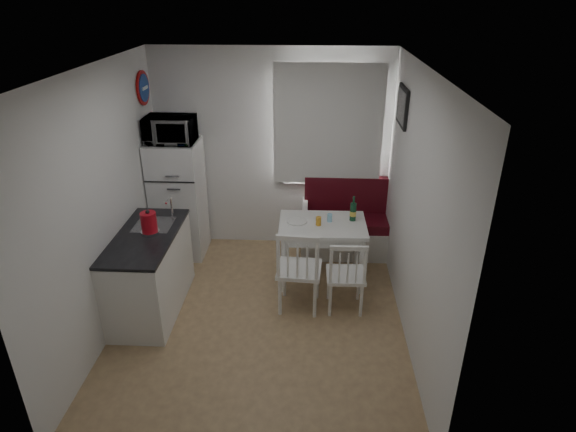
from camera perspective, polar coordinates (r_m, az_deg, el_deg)
name	(u,v)px	position (r m, az deg, el deg)	size (l,w,h in m)	color
floor	(261,318)	(5.29, -3.26, -12.02)	(3.00, 3.50, 0.02)	#95744F
ceiling	(253,68)	(4.24, -4.16, 17.05)	(3.00, 3.50, 0.02)	white
wall_back	(272,152)	(6.24, -1.87, 7.62)	(3.00, 0.02, 2.60)	white
wall_front	(227,325)	(3.13, -7.27, -12.68)	(3.00, 0.02, 2.60)	white
wall_left	(104,205)	(5.01, -20.98, 1.19)	(0.02, 3.50, 2.60)	white
wall_right	(416,212)	(4.69, 14.88, 0.44)	(0.02, 3.50, 2.60)	white
window	(328,128)	(6.10, 4.74, 10.31)	(1.22, 0.06, 1.47)	white
curtain	(328,126)	(6.01, 4.77, 10.59)	(1.35, 0.02, 1.50)	white
kitchen_counter	(150,271)	(5.41, -16.03, -6.34)	(0.62, 1.32, 1.16)	white
wall_sign	(144,88)	(6.05, -16.73, 14.33)	(0.40, 0.40, 0.03)	navy
picture_frame	(402,106)	(5.47, 13.39, 12.54)	(0.04, 0.52, 0.42)	black
bench	(354,229)	(6.39, 7.88, -1.57)	(1.40, 0.54, 1.00)	white
dining_table	(322,230)	(5.60, 4.11, -1.64)	(1.01, 0.72, 0.75)	white
chair_left	(299,264)	(5.04, 1.32, -5.66)	(0.49, 0.47, 0.53)	white
chair_right	(347,270)	(5.10, 6.97, -6.37)	(0.42, 0.40, 0.47)	white
fridge	(179,199)	(6.31, -12.81, 1.97)	(0.61, 0.61, 1.52)	white
microwave	(170,130)	(5.97, -13.80, 9.91)	(0.58, 0.39, 0.32)	white
kettle	(149,222)	(5.15, -16.16, -0.73)	(0.19, 0.19, 0.26)	red
wine_bottle	(353,208)	(5.61, 7.74, 0.89)	(0.08, 0.08, 0.30)	#154328
drinking_glass_orange	(318,221)	(5.50, 3.63, -0.61)	(0.06, 0.06, 0.10)	gold
drinking_glass_blue	(330,218)	(5.59, 4.96, -0.22)	(0.06, 0.06, 0.10)	#91D4F7
plate	(297,221)	(5.58, 1.05, -0.62)	(0.24, 0.24, 0.02)	white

